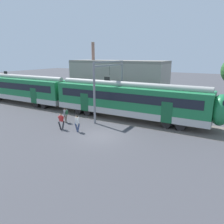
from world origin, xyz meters
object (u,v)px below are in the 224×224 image
at_px(commuter_train, 69,94).
at_px(pedestrian_grey, 66,114).
at_px(pedestrian_white, 77,122).
at_px(pedestrian_red, 61,120).

height_order(commuter_train, pedestrian_grey, commuter_train).
distance_m(pedestrian_grey, pedestrian_white, 3.45).
xyz_separation_m(pedestrian_grey, pedestrian_red, (1.18, -2.00, -0.03)).
xyz_separation_m(commuter_train, pedestrian_grey, (3.24, -4.54, -1.26)).
relative_size(commuter_train, pedestrian_white, 22.83).
bearing_deg(pedestrian_white, pedestrian_red, -172.05).
bearing_deg(commuter_train, pedestrian_red, -55.97).
distance_m(commuter_train, pedestrian_white, 8.94).
height_order(pedestrian_grey, pedestrian_red, same).
height_order(pedestrian_red, pedestrian_white, same).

